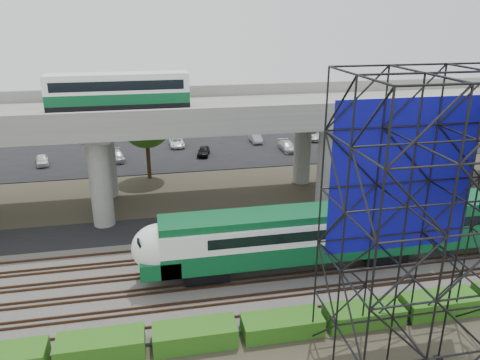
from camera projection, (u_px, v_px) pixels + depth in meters
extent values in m
plane|color=#474233|center=(249.00, 292.00, 30.66)|extent=(140.00, 140.00, 0.00)
cube|color=slate|center=(243.00, 275.00, 32.47)|extent=(90.00, 12.00, 0.20)
cube|color=black|center=(223.00, 224.00, 40.33)|extent=(90.00, 5.00, 0.08)
cube|color=black|center=(194.00, 150.00, 61.99)|extent=(90.00, 18.00, 0.08)
cube|color=#445B70|center=(181.00, 115.00, 82.27)|extent=(140.00, 40.00, 0.03)
cube|color=#472D1E|center=(259.00, 314.00, 28.06)|extent=(90.00, 0.08, 0.16)
cube|color=#472D1E|center=(253.00, 300.00, 29.39)|extent=(90.00, 0.08, 0.16)
cube|color=#472D1E|center=(251.00, 295.00, 29.90)|extent=(90.00, 0.08, 0.16)
cube|color=#472D1E|center=(247.00, 283.00, 31.23)|extent=(90.00, 0.08, 0.16)
cube|color=#472D1E|center=(245.00, 278.00, 31.75)|extent=(90.00, 0.08, 0.16)
cube|color=#472D1E|center=(241.00, 268.00, 33.08)|extent=(90.00, 0.08, 0.16)
cube|color=#472D1E|center=(239.00, 264.00, 33.59)|extent=(90.00, 0.08, 0.16)
cube|color=#472D1E|center=(235.00, 254.00, 34.92)|extent=(90.00, 0.08, 0.16)
cube|color=#472D1E|center=(234.00, 251.00, 35.43)|extent=(90.00, 0.08, 0.16)
cube|color=#472D1E|center=(231.00, 242.00, 36.76)|extent=(90.00, 0.08, 0.16)
cube|color=black|center=(206.00, 270.00, 31.75)|extent=(3.00, 2.20, 0.90)
cube|color=black|center=(382.00, 252.00, 34.15)|extent=(3.00, 2.20, 0.90)
cube|color=#0B5028|center=(298.00, 246.00, 32.56)|extent=(19.00, 3.00, 1.40)
cube|color=white|center=(299.00, 227.00, 32.06)|extent=(19.00, 3.00, 1.50)
cube|color=#0B5028|center=(299.00, 214.00, 31.72)|extent=(19.00, 2.60, 0.50)
cube|color=black|center=(313.00, 225.00, 32.23)|extent=(15.00, 3.06, 0.70)
ellipsoid|color=white|center=(159.00, 247.00, 30.50)|extent=(3.60, 3.00, 3.20)
cube|color=#0B5028|center=(160.00, 262.00, 30.86)|extent=(2.60, 3.00, 1.10)
cube|color=black|center=(141.00, 242.00, 30.13)|extent=(0.48, 2.00, 1.09)
cube|color=#0B5028|center=(478.00, 217.00, 34.79)|extent=(8.00, 3.00, 3.40)
cube|color=#9E9B93|center=(212.00, 114.00, 42.47)|extent=(80.00, 12.00, 1.20)
cube|color=#9E9B93|center=(222.00, 114.00, 36.78)|extent=(80.00, 0.50, 1.10)
cube|color=#9E9B93|center=(204.00, 91.00, 47.38)|extent=(80.00, 0.50, 1.10)
cylinder|color=#9E9B93|center=(100.00, 181.00, 38.98)|extent=(1.80, 1.80, 8.00)
cylinder|color=#9E9B93|center=(106.00, 157.00, 45.43)|extent=(1.80, 1.80, 8.00)
cube|color=#9E9B93|center=(99.00, 128.00, 40.94)|extent=(2.40, 9.00, 0.60)
cylinder|color=#9E9B93|center=(327.00, 167.00, 42.66)|extent=(1.80, 1.80, 8.00)
cylinder|color=#9E9B93|center=(302.00, 146.00, 49.11)|extent=(1.80, 1.80, 8.00)
cube|color=#9E9B93|center=(316.00, 119.00, 44.62)|extent=(2.40, 9.00, 0.60)
cylinder|color=#9E9B93|center=(456.00, 138.00, 52.42)|extent=(1.80, 1.80, 8.00)
cube|color=black|center=(120.00, 107.00, 40.67)|extent=(12.00, 2.50, 0.70)
cube|color=#0B5028|center=(119.00, 97.00, 40.39)|extent=(12.00, 2.50, 0.90)
cube|color=white|center=(118.00, 84.00, 40.02)|extent=(12.00, 2.50, 1.30)
cube|color=black|center=(118.00, 84.00, 40.00)|extent=(11.00, 2.56, 0.80)
cube|color=white|center=(117.00, 75.00, 39.74)|extent=(12.00, 2.40, 0.30)
cube|color=#0E0F9E|center=(404.00, 177.00, 24.23)|extent=(8.10, 0.08, 8.25)
cube|color=#275914|center=(0.00, 360.00, 23.94)|extent=(4.60, 1.80, 1.10)
cube|color=#275914|center=(101.00, 347.00, 24.84)|extent=(4.60, 1.80, 1.20)
cube|color=#275914|center=(195.00, 335.00, 25.77)|extent=(4.60, 1.80, 1.15)
cube|color=#275914|center=(282.00, 325.00, 26.71)|extent=(4.60, 1.80, 1.03)
cube|color=#275914|center=(363.00, 314.00, 27.63)|extent=(4.60, 1.80, 1.01)
cube|color=#275914|center=(440.00, 304.00, 28.53)|extent=(4.60, 1.80, 1.12)
cylinder|color=#382314|center=(366.00, 180.00, 43.94)|extent=(0.44, 0.44, 4.80)
ellipsoid|color=#275914|center=(369.00, 147.00, 42.85)|extent=(4.94, 4.94, 4.18)
cylinder|color=#382314|center=(148.00, 157.00, 50.86)|extent=(0.44, 0.44, 4.80)
ellipsoid|color=#275914|center=(146.00, 128.00, 49.77)|extent=(4.94, 4.94, 4.18)
imported|color=silver|center=(42.00, 160.00, 55.62)|extent=(2.05, 3.59, 1.15)
imported|color=#A1A5A8|center=(108.00, 145.00, 61.56)|extent=(1.46, 3.69, 1.20)
imported|color=#97999E|center=(117.00, 156.00, 57.20)|extent=(2.22, 4.20, 1.16)
imported|color=white|center=(177.00, 142.00, 63.23)|extent=(1.93, 4.06, 1.12)
imported|color=black|center=(203.00, 151.00, 59.17)|extent=(2.17, 3.66, 1.17)
imported|color=gray|center=(256.00, 138.00, 65.23)|extent=(1.30, 3.71, 1.22)
imported|color=#B8B8B8|center=(287.00, 146.00, 61.20)|extent=(1.82, 4.20, 1.20)
imported|color=silver|center=(312.00, 135.00, 66.74)|extent=(2.42, 4.76, 1.29)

